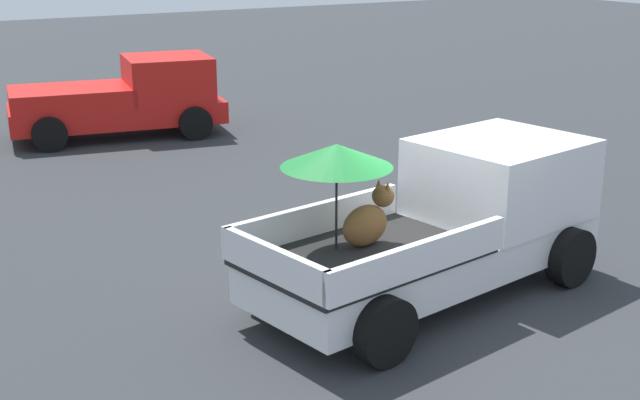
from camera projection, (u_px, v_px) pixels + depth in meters
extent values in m
plane|color=#2D3033|center=(427.00, 296.00, 11.49)|extent=(80.00, 80.00, 0.00)
cylinder|color=black|center=(459.00, 221.00, 13.17)|extent=(0.84, 0.42, 0.80)
cylinder|color=black|center=(571.00, 257.00, 11.74)|extent=(0.84, 0.42, 0.80)
cylinder|color=black|center=(275.00, 279.00, 11.01)|extent=(0.84, 0.42, 0.80)
cylinder|color=black|center=(384.00, 331.00, 9.58)|extent=(0.84, 0.42, 0.80)
cube|color=white|center=(428.00, 255.00, 11.32)|extent=(5.24, 2.66, 0.50)
cube|color=white|center=(500.00, 178.00, 11.95)|extent=(2.40, 2.20, 1.08)
cube|color=#4C606B|center=(545.00, 152.00, 12.51)|extent=(0.37, 1.70, 0.64)
cube|color=black|center=(364.00, 256.00, 10.53)|extent=(3.08, 2.31, 0.06)
cube|color=white|center=(315.00, 219.00, 11.13)|extent=(2.77, 0.60, 0.40)
cube|color=white|center=(420.00, 259.00, 9.79)|extent=(2.77, 0.60, 0.40)
cube|color=white|center=(275.00, 265.00, 9.63)|extent=(0.43, 1.83, 0.40)
ellipsoid|color=brown|center=(365.00, 226.00, 10.71)|extent=(0.73, 0.44, 0.52)
sphere|color=brown|center=(383.00, 196.00, 10.80)|extent=(0.33, 0.33, 0.28)
cone|color=brown|center=(379.00, 184.00, 10.81)|extent=(0.10, 0.10, 0.12)
cone|color=brown|center=(388.00, 187.00, 10.70)|extent=(0.10, 0.10, 0.12)
cylinder|color=black|center=(336.00, 207.00, 10.51)|extent=(0.03, 0.03, 1.08)
cone|color=#19722D|center=(337.00, 156.00, 10.32)|extent=(1.57, 1.57, 0.28)
cylinder|color=black|center=(178.00, 108.00, 21.59)|extent=(0.79, 0.38, 0.76)
cylinder|color=black|center=(195.00, 123.00, 19.89)|extent=(0.79, 0.38, 0.76)
cylinder|color=black|center=(44.00, 117.00, 20.52)|extent=(0.79, 0.38, 0.76)
cylinder|color=black|center=(49.00, 134.00, 18.82)|extent=(0.79, 0.38, 0.76)
cube|color=red|center=(118.00, 113.00, 20.15)|extent=(5.03, 2.57, 0.50)
cube|color=red|center=(168.00, 78.00, 20.33)|extent=(2.17, 2.09, 1.00)
cube|color=red|center=(72.00, 96.00, 19.69)|extent=(2.96, 2.22, 0.40)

